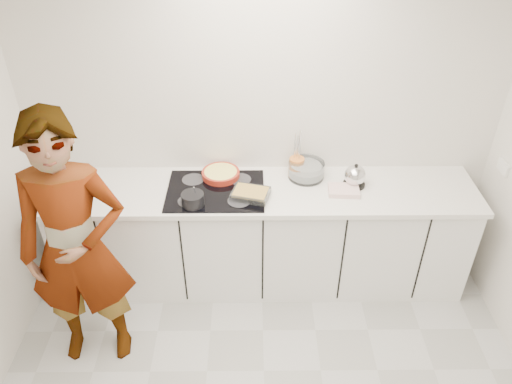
{
  "coord_description": "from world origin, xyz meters",
  "views": [
    {
      "loc": [
        -0.07,
        -1.79,
        3.04
      ],
      "look_at": [
        -0.05,
        1.05,
        1.05
      ],
      "focal_mm": 35.0,
      "sensor_mm": 36.0,
      "label": 1
    }
  ],
  "objects_px": {
    "baking_dish": "(251,193)",
    "kettle": "(355,176)",
    "utensil_crock": "(297,166)",
    "cook": "(76,249)",
    "mixing_bowl": "(306,170)",
    "saucepan": "(193,199)",
    "hob": "(216,191)",
    "tart_dish": "(221,174)"
  },
  "relations": [
    {
      "from": "baking_dish",
      "to": "kettle",
      "type": "relative_size",
      "value": 1.6
    },
    {
      "from": "utensil_crock",
      "to": "cook",
      "type": "distance_m",
      "value": 1.71
    },
    {
      "from": "cook",
      "to": "mixing_bowl",
      "type": "bearing_deg",
      "value": 24.53
    },
    {
      "from": "saucepan",
      "to": "utensil_crock",
      "type": "height_order",
      "value": "saucepan"
    },
    {
      "from": "cook",
      "to": "kettle",
      "type": "bearing_deg",
      "value": 16.66
    },
    {
      "from": "utensil_crock",
      "to": "cook",
      "type": "bearing_deg",
      "value": -148.04
    },
    {
      "from": "baking_dish",
      "to": "utensil_crock",
      "type": "distance_m",
      "value": 0.48
    },
    {
      "from": "saucepan",
      "to": "baking_dish",
      "type": "relative_size",
      "value": 0.69
    },
    {
      "from": "hob",
      "to": "mixing_bowl",
      "type": "relative_size",
      "value": 2.3
    },
    {
      "from": "utensil_crock",
      "to": "cook",
      "type": "relative_size",
      "value": 0.08
    },
    {
      "from": "saucepan",
      "to": "baking_dish",
      "type": "bearing_deg",
      "value": 12.59
    },
    {
      "from": "mixing_bowl",
      "to": "kettle",
      "type": "height_order",
      "value": "kettle"
    },
    {
      "from": "hob",
      "to": "kettle",
      "type": "height_order",
      "value": "kettle"
    },
    {
      "from": "tart_dish",
      "to": "baking_dish",
      "type": "bearing_deg",
      "value": -49.4
    },
    {
      "from": "baking_dish",
      "to": "mixing_bowl",
      "type": "distance_m",
      "value": 0.51
    },
    {
      "from": "hob",
      "to": "cook",
      "type": "bearing_deg",
      "value": -140.95
    },
    {
      "from": "kettle",
      "to": "mixing_bowl",
      "type": "bearing_deg",
      "value": 161.61
    },
    {
      "from": "baking_dish",
      "to": "tart_dish",
      "type": "bearing_deg",
      "value": 130.6
    },
    {
      "from": "utensil_crock",
      "to": "hob",
      "type": "bearing_deg",
      "value": -159.64
    },
    {
      "from": "hob",
      "to": "saucepan",
      "type": "bearing_deg",
      "value": -129.43
    },
    {
      "from": "tart_dish",
      "to": "cook",
      "type": "relative_size",
      "value": 0.17
    },
    {
      "from": "kettle",
      "to": "utensil_crock",
      "type": "height_order",
      "value": "kettle"
    },
    {
      "from": "saucepan",
      "to": "cook",
      "type": "distance_m",
      "value": 0.85
    },
    {
      "from": "hob",
      "to": "mixing_bowl",
      "type": "distance_m",
      "value": 0.72
    },
    {
      "from": "baking_dish",
      "to": "kettle",
      "type": "distance_m",
      "value": 0.8
    },
    {
      "from": "mixing_bowl",
      "to": "kettle",
      "type": "distance_m",
      "value": 0.37
    },
    {
      "from": "utensil_crock",
      "to": "baking_dish",
      "type": "bearing_deg",
      "value": -138.22
    },
    {
      "from": "hob",
      "to": "saucepan",
      "type": "distance_m",
      "value": 0.24
    },
    {
      "from": "mixing_bowl",
      "to": "baking_dish",
      "type": "bearing_deg",
      "value": -146.83
    },
    {
      "from": "mixing_bowl",
      "to": "cook",
      "type": "height_order",
      "value": "cook"
    },
    {
      "from": "hob",
      "to": "mixing_bowl",
      "type": "bearing_deg",
      "value": 15.46
    },
    {
      "from": "kettle",
      "to": "utensil_crock",
      "type": "bearing_deg",
      "value": 159.85
    },
    {
      "from": "baking_dish",
      "to": "cook",
      "type": "xyz_separation_m",
      "value": [
        -1.1,
        -0.59,
        -0.01
      ]
    },
    {
      "from": "baking_dish",
      "to": "hob",
      "type": "bearing_deg",
      "value": 161.22
    },
    {
      "from": "tart_dish",
      "to": "saucepan",
      "type": "relative_size",
      "value": 1.49
    },
    {
      "from": "hob",
      "to": "baking_dish",
      "type": "relative_size",
      "value": 2.35
    },
    {
      "from": "hob",
      "to": "saucepan",
      "type": "height_order",
      "value": "saucepan"
    },
    {
      "from": "hob",
      "to": "utensil_crock",
      "type": "xyz_separation_m",
      "value": [
        0.62,
        0.23,
        0.07
      ]
    },
    {
      "from": "baking_dish",
      "to": "utensil_crock",
      "type": "height_order",
      "value": "utensil_crock"
    },
    {
      "from": "baking_dish",
      "to": "kettle",
      "type": "xyz_separation_m",
      "value": [
        0.78,
        0.16,
        0.04
      ]
    },
    {
      "from": "tart_dish",
      "to": "baking_dish",
      "type": "height_order",
      "value": "baking_dish"
    },
    {
      "from": "saucepan",
      "to": "baking_dish",
      "type": "height_order",
      "value": "saucepan"
    }
  ]
}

